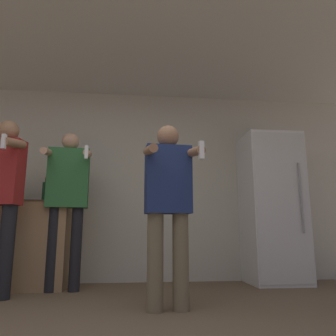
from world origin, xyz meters
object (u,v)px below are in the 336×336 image
bottle_short_whiskey (55,192)px  bottle_tall_gin (17,191)px  person_man_side (2,195)px  refrigerator (272,207)px  person_spectator_back (67,193)px  person_woman_foreground (168,201)px  bottle_brown_liquor (46,192)px

bottle_short_whiskey → bottle_tall_gin: size_ratio=0.93×
person_man_side → bottle_short_whiskey: bearing=64.8°
bottle_short_whiskey → bottle_tall_gin: (-0.44, 0.00, 0.01)m
refrigerator → bottle_tall_gin: (-3.21, 0.08, 0.18)m
bottle_short_whiskey → person_spectator_back: bearing=-58.7°
person_man_side → person_woman_foreground: bearing=-22.1°
person_woman_foreground → person_man_side: (-1.61, 0.66, 0.11)m
bottle_short_whiskey → person_spectator_back: person_spectator_back is taller
refrigerator → person_man_side: bearing=-168.1°
person_woman_foreground → person_man_side: size_ratio=0.88×
person_woman_foreground → bottle_brown_liquor: bearing=134.8°
bottle_tall_gin → person_spectator_back: 0.77m
bottle_tall_gin → person_woman_foreground: size_ratio=0.22×
person_man_side → person_spectator_back: person_man_side is taller
person_woman_foreground → person_spectator_back: size_ratio=0.88×
refrigerator → person_man_side: refrigerator is taller
refrigerator → person_woman_foreground: refrigerator is taller
refrigerator → person_spectator_back: (-2.53, -0.30, 0.12)m
refrigerator → bottle_tall_gin: refrigerator is taller
bottle_short_whiskey → person_man_side: 0.82m
bottle_short_whiskey → bottle_tall_gin: 0.44m
bottle_short_whiskey → bottle_tall_gin: bearing=180.0°
refrigerator → person_woman_foreground: 1.99m
bottle_tall_gin → person_man_side: 0.75m
bottle_tall_gin → refrigerator: bearing=-1.4°
bottle_tall_gin → bottle_short_whiskey: bearing=0.0°
bottle_tall_gin → person_woman_foreground: (1.71, -1.39, -0.24)m
refrigerator → person_spectator_back: refrigerator is taller
person_woman_foreground → person_man_side: person_man_side is taller
person_man_side → bottle_tall_gin: bearing=97.8°
bottle_brown_liquor → person_spectator_back: size_ratio=0.19×
bottle_short_whiskey → person_man_side: (-0.34, -0.73, -0.12)m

